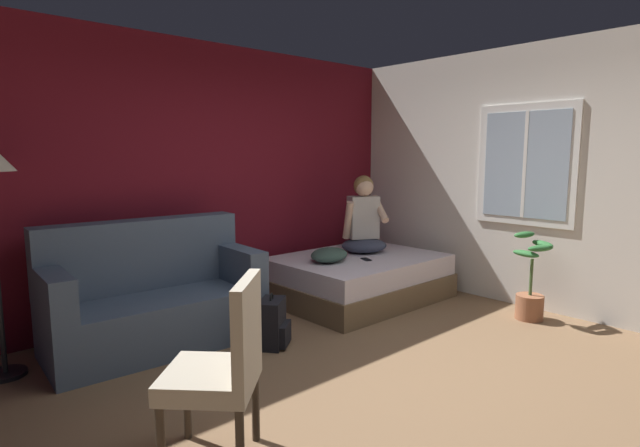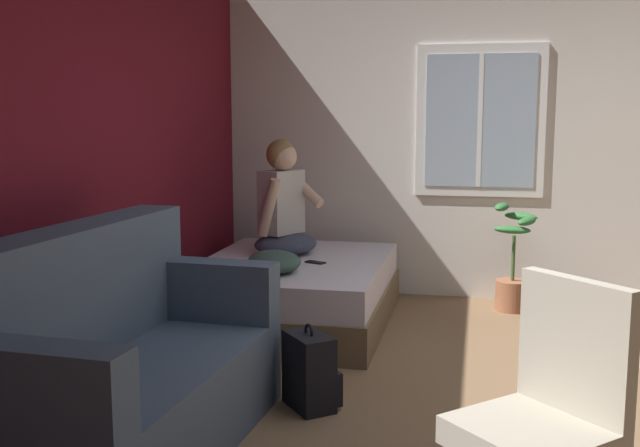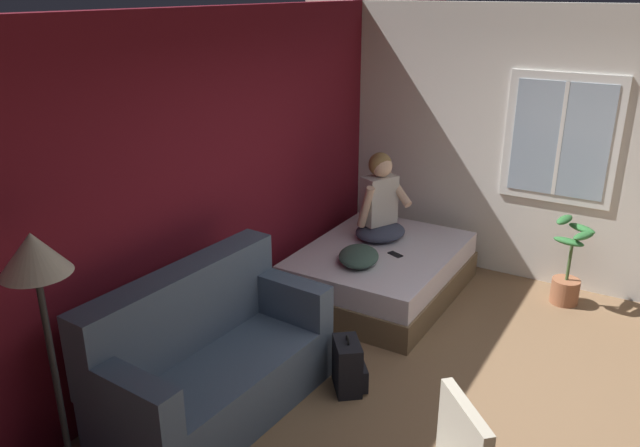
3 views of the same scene
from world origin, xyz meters
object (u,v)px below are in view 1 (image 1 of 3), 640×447
(side_chair, at_px, (223,364))
(potted_plant, at_px, (530,289))
(person_seated, at_px, (364,221))
(cell_phone, at_px, (366,259))
(couch, at_px, (153,299))
(bed, at_px, (358,278))
(throw_pillow, at_px, (329,255))
(backpack, at_px, (273,324))

(side_chair, bearing_deg, potted_plant, -0.48)
(person_seated, height_order, cell_phone, person_seated)
(couch, bearing_deg, potted_plant, -31.74)
(bed, relative_size, cell_phone, 12.52)
(side_chair, xyz_separation_m, cell_phone, (2.59, 1.39, -0.05))
(person_seated, xyz_separation_m, throw_pillow, (-0.63, -0.10, -0.29))
(couch, relative_size, potted_plant, 2.05)
(side_chair, xyz_separation_m, backpack, (1.13, 1.09, -0.34))
(throw_pillow, xyz_separation_m, cell_phone, (0.34, -0.21, -0.07))
(couch, height_order, potted_plant, couch)
(couch, relative_size, throw_pillow, 3.64)
(person_seated, bearing_deg, side_chair, -149.46)
(cell_phone, xyz_separation_m, potted_plant, (0.80, -1.42, -0.18))
(cell_phone, distance_m, potted_plant, 1.64)
(cell_phone, bearing_deg, throw_pillow, 170.28)
(bed, xyz_separation_m, person_seated, (0.22, 0.13, 0.60))
(backpack, bearing_deg, throw_pillow, 24.37)
(bed, relative_size, potted_plant, 2.12)
(throw_pillow, height_order, potted_plant, potted_plant)
(couch, xyz_separation_m, cell_phone, (2.17, -0.42, 0.09))
(side_chair, distance_m, person_seated, 3.36)
(throw_pillow, bearing_deg, bed, -4.40)
(bed, bearing_deg, throw_pillow, 175.60)
(potted_plant, bearing_deg, bed, 114.68)
(side_chair, relative_size, cell_phone, 6.81)
(potted_plant, bearing_deg, couch, 148.26)
(bed, distance_m, couch, 2.26)
(couch, height_order, person_seated, person_seated)
(couch, xyz_separation_m, throw_pillow, (1.83, -0.22, 0.16))
(backpack, height_order, cell_phone, cell_phone)
(side_chair, relative_size, potted_plant, 1.15)
(bed, relative_size, side_chair, 1.84)
(couch, relative_size, cell_phone, 12.13)
(backpack, height_order, potted_plant, potted_plant)
(person_seated, relative_size, throw_pillow, 1.82)
(bed, relative_size, backpack, 3.94)
(cell_phone, bearing_deg, person_seated, 68.63)
(side_chair, distance_m, cell_phone, 2.94)
(throw_pillow, relative_size, potted_plant, 0.56)
(bed, bearing_deg, person_seated, 31.57)
(person_seated, bearing_deg, bed, -148.43)
(potted_plant, bearing_deg, side_chair, 179.52)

